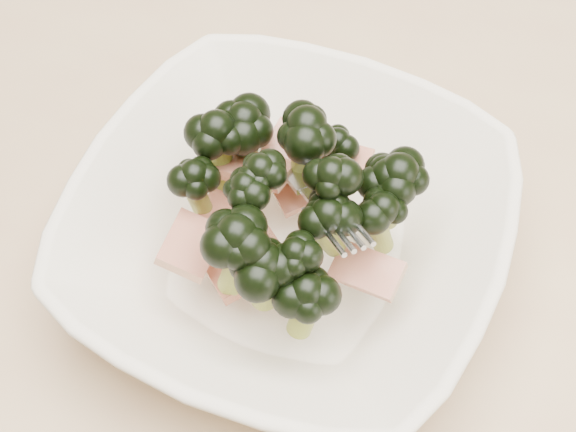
{
  "coord_description": "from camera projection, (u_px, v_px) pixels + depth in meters",
  "views": [
    {
      "loc": [
        0.04,
        -0.32,
        1.2
      ],
      "look_at": [
        -0.04,
        -0.08,
        0.8
      ],
      "focal_mm": 50.0,
      "sensor_mm": 36.0,
      "label": 1
    }
  ],
  "objects": [
    {
      "name": "dining_table",
      "position": [
        374.0,
        260.0,
        0.63
      ],
      "size": [
        1.2,
        0.8,
        0.75
      ],
      "color": "tan",
      "rests_on": "ground"
    },
    {
      "name": "broccoli_dish",
      "position": [
        289.0,
        226.0,
        0.48
      ],
      "size": [
        0.28,
        0.28,
        0.11
      ],
      "color": "beige",
      "rests_on": "dining_table"
    }
  ]
}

